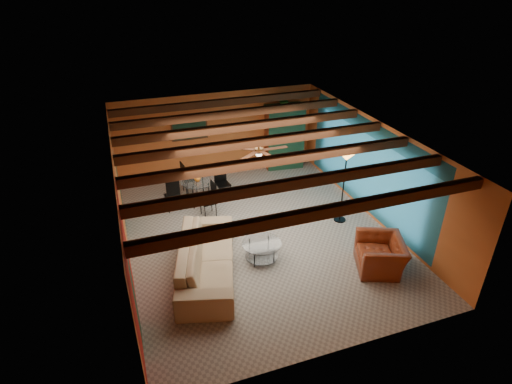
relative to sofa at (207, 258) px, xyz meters
name	(u,v)px	position (x,y,z in m)	size (l,w,h in m)	color
room	(257,149)	(1.62, 1.23, 1.92)	(6.52, 8.01, 2.71)	gray
sofa	(207,258)	(0.00, 0.00, 0.00)	(2.99, 1.17, 0.87)	tan
armchair	(380,254)	(3.79, -1.08, -0.07)	(1.14, 1.00, 0.74)	maroon
coffee_table	(262,251)	(1.34, 0.11, -0.20)	(0.93, 0.93, 0.48)	silver
dining_table	(198,188)	(0.51, 3.24, 0.06)	(1.92, 1.92, 1.00)	silver
armoire	(283,137)	(3.82, 4.82, 0.61)	(1.20, 0.59, 2.10)	brown
floor_lamp	(343,188)	(3.96, 1.03, 0.57)	(0.41, 0.41, 2.02)	black
ceiling_fan	(259,150)	(1.62, 1.12, 1.92)	(1.50, 1.50, 0.44)	#472614
painting	(189,129)	(0.72, 5.08, 1.21)	(1.05, 0.03, 0.65)	black
potted_plant	(284,100)	(3.82, 4.82, 1.91)	(0.45, 0.39, 0.50)	#26661E
vase	(197,169)	(0.51, 3.24, 0.66)	(0.18, 0.18, 0.19)	orange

